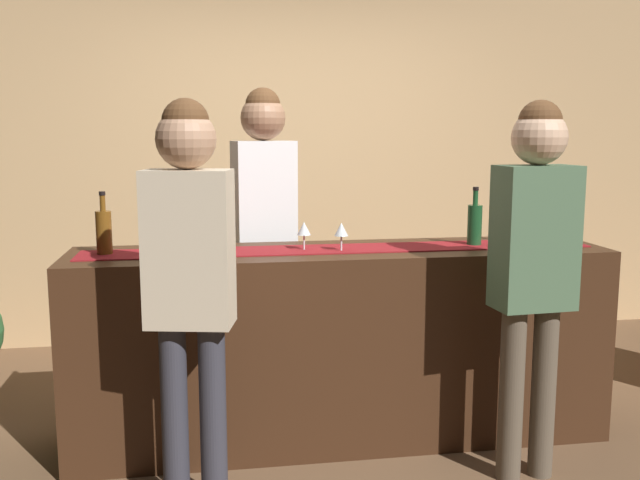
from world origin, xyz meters
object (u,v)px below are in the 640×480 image
(customer_browsing, at_px, (189,263))
(wine_bottle_green, at_px, (475,224))
(wine_glass_near_customer, at_px, (341,230))
(bartender, at_px, (264,208))
(wine_glass_mid_counter, at_px, (304,230))
(customer_sipping, at_px, (534,251))
(wine_bottle_clear, at_px, (539,224))
(wine_bottle_amber, at_px, (104,231))

(customer_browsing, bearing_deg, wine_bottle_green, 34.99)
(wine_glass_near_customer, xyz_separation_m, bartender, (-0.32, 0.65, 0.05))
(wine_glass_mid_counter, height_order, customer_sipping, customer_sipping)
(wine_bottle_clear, bearing_deg, wine_bottle_green, 170.42)
(wine_glass_near_customer, distance_m, wine_glass_mid_counter, 0.19)
(customer_sipping, height_order, customer_browsing, customer_sipping)
(wine_glass_near_customer, height_order, customer_browsing, customer_browsing)
(wine_glass_mid_counter, relative_size, customer_sipping, 0.09)
(wine_bottle_clear, height_order, wine_glass_near_customer, wine_bottle_clear)
(bartender, height_order, customer_sipping, bartender)
(wine_bottle_amber, xyz_separation_m, customer_browsing, (0.41, -0.63, -0.05))
(wine_glass_mid_counter, distance_m, customer_sipping, 1.09)
(wine_bottle_amber, height_order, wine_glass_near_customer, wine_bottle_amber)
(bartender, bearing_deg, wine_glass_near_customer, 105.42)
(wine_bottle_amber, bearing_deg, wine_bottle_green, -0.56)
(bartender, bearing_deg, wine_bottle_clear, 144.36)
(wine_glass_mid_counter, xyz_separation_m, customer_browsing, (-0.54, -0.59, -0.04))
(wine_glass_mid_counter, xyz_separation_m, bartender, (-0.15, 0.59, 0.05))
(wine_glass_near_customer, distance_m, customer_sipping, 0.91)
(wine_bottle_amber, relative_size, wine_glass_mid_counter, 2.10)
(wine_glass_mid_counter, bearing_deg, wine_bottle_amber, 177.80)
(wine_bottle_clear, xyz_separation_m, wine_glass_near_customer, (-1.04, -0.02, -0.01))
(wine_bottle_clear, relative_size, wine_bottle_amber, 1.00)
(wine_bottle_amber, bearing_deg, wine_bottle_clear, -1.93)
(wine_glass_near_customer, relative_size, customer_browsing, 0.09)
(wine_bottle_amber, bearing_deg, wine_glass_near_customer, -4.86)
(wine_glass_mid_counter, distance_m, bartender, 0.61)
(wine_bottle_clear, height_order, wine_bottle_green, same)
(wine_bottle_green, xyz_separation_m, wine_glass_near_customer, (-0.71, -0.08, -0.01))
(wine_bottle_clear, distance_m, customer_sipping, 0.60)
(customer_sipping, bearing_deg, wine_glass_near_customer, 142.38)
(bartender, xyz_separation_m, customer_browsing, (-0.40, -1.18, -0.09))
(wine_bottle_green, relative_size, wine_glass_mid_counter, 2.10)
(wine_glass_mid_counter, bearing_deg, bartender, 103.88)
(wine_bottle_green, relative_size, wine_glass_near_customer, 2.10)
(wine_glass_near_customer, relative_size, customer_sipping, 0.09)
(wine_glass_near_customer, relative_size, wine_glass_mid_counter, 1.00)
(wine_glass_mid_counter, relative_size, customer_browsing, 0.09)
(wine_glass_near_customer, bearing_deg, bartender, 116.30)
(wine_glass_near_customer, xyz_separation_m, customer_sipping, (0.76, -0.50, -0.04))
(wine_bottle_amber, distance_m, wine_glass_near_customer, 1.13)
(wine_bottle_amber, relative_size, wine_bottle_green, 1.00)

